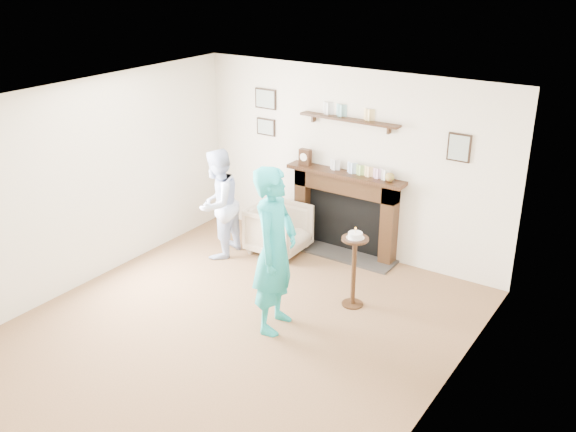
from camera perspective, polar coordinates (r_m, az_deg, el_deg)
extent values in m
plane|color=brown|center=(7.17, -4.55, -10.01)|extent=(5.00, 5.00, 0.00)
cube|color=beige|center=(8.56, 5.53, 4.71)|extent=(4.50, 0.04, 2.50)
cube|color=beige|center=(8.10, -17.52, 2.71)|extent=(0.04, 5.00, 2.50)
cube|color=beige|center=(5.60, 13.65, -5.80)|extent=(0.04, 5.00, 2.50)
cube|color=silver|center=(6.20, -5.26, 9.88)|extent=(4.50, 5.00, 0.04)
cube|color=black|center=(9.02, 1.38, 1.04)|extent=(0.18, 0.20, 1.10)
cube|color=black|center=(8.44, 8.97, -0.78)|extent=(0.18, 0.20, 1.10)
cube|color=black|center=(8.56, 5.15, 2.82)|extent=(1.50, 0.20, 0.24)
cube|color=black|center=(8.81, 5.24, -0.42)|extent=(1.14, 0.06, 0.86)
cube|color=#302E2B|center=(8.83, 4.56, -3.30)|extent=(1.60, 0.44, 0.03)
cube|color=black|center=(8.49, 5.08, 3.69)|extent=(1.68, 0.26, 0.05)
cube|color=black|center=(8.33, 5.44, 8.52)|extent=(1.40, 0.15, 0.03)
cube|color=black|center=(9.05, -2.00, 10.37)|extent=(0.34, 0.03, 0.28)
cube|color=black|center=(9.14, -1.97, 7.92)|extent=(0.30, 0.03, 0.24)
cube|color=black|center=(7.87, 14.97, 5.90)|extent=(0.28, 0.03, 0.34)
cube|color=black|center=(8.74, 1.54, 5.26)|extent=(0.16, 0.09, 0.22)
cylinder|color=white|center=(8.70, 1.37, 5.25)|extent=(0.11, 0.01, 0.11)
sphere|color=green|center=(8.19, 9.03, 3.43)|extent=(0.12, 0.12, 0.12)
imported|color=tan|center=(8.89, -0.79, -3.15)|extent=(0.74, 0.72, 0.67)
imported|color=#A8B1D2|center=(8.85, -6.05, -3.41)|extent=(0.65, 0.79, 1.49)
imported|color=teal|center=(7.22, -1.12, -9.70)|extent=(0.57, 0.75, 1.85)
cylinder|color=black|center=(7.64, 5.74, -7.77)|extent=(0.25, 0.25, 0.02)
cylinder|color=black|center=(7.44, 5.86, -5.00)|extent=(0.05, 0.05, 0.82)
cylinder|color=black|center=(7.26, 5.99, -2.04)|extent=(0.31, 0.31, 0.03)
cylinder|color=silver|center=(7.25, 5.99, -1.92)|extent=(0.21, 0.21, 0.01)
cylinder|color=white|center=(7.24, 6.01, -1.69)|extent=(0.16, 0.16, 0.06)
cylinder|color=#FBD99E|center=(7.22, 6.02, -1.31)|extent=(0.01, 0.01, 0.05)
sphere|color=orange|center=(7.20, 6.03, -1.09)|extent=(0.02, 0.02, 0.02)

